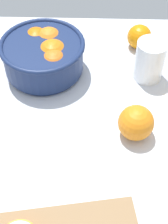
% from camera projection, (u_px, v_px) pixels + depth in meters
% --- Properties ---
extents(ground_plane, '(1.18, 0.81, 0.03)m').
position_uv_depth(ground_plane, '(77.00, 124.00, 0.80)').
color(ground_plane, silver).
extents(fruit_bowl, '(0.21, 0.21, 0.10)m').
position_uv_depth(fruit_bowl, '(44.00, 55.00, 0.85)').
color(fruit_bowl, navy).
rests_on(fruit_bowl, ground_plane).
extents(second_glass, '(0.07, 0.07, 0.11)m').
position_uv_depth(second_glass, '(149.00, 62.00, 0.84)').
color(second_glass, white).
rests_on(second_glass, ground_plane).
extents(loose_orange_2, '(0.08, 0.08, 0.08)m').
position_uv_depth(loose_orange_2, '(136.00, 123.00, 0.73)').
color(loose_orange_2, orange).
rests_on(loose_orange_2, ground_plane).
extents(loose_orange_3, '(0.07, 0.07, 0.07)m').
position_uv_depth(loose_orange_3, '(139.00, 37.00, 0.93)').
color(loose_orange_3, orange).
rests_on(loose_orange_3, ground_plane).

